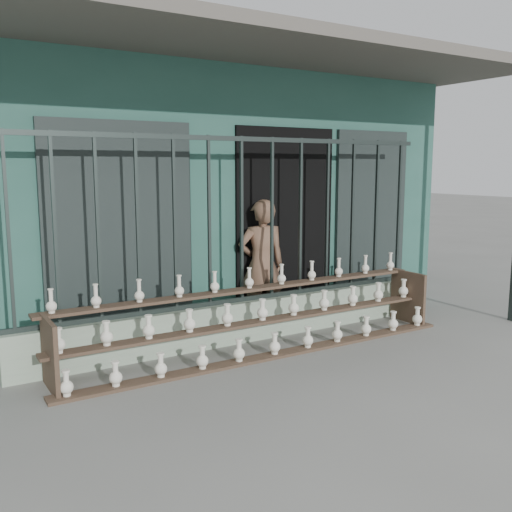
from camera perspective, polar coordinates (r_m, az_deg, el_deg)
ground at (r=5.43m, az=5.61°, el=-11.90°), size 60.00×60.00×0.00m
workshop_building at (r=8.83m, az=-11.01°, el=6.77°), size 7.40×6.60×3.21m
parapet_wall at (r=6.40m, az=-1.41°, el=-6.52°), size 5.00×0.20×0.45m
security_fence at (r=6.19m, az=-1.45°, el=3.56°), size 5.00×0.04×1.80m
shelf_rack at (r=6.02m, az=0.65°, el=-6.18°), size 4.50×0.68×0.85m
elderly_woman at (r=6.75m, az=0.57°, el=-0.89°), size 0.64×0.50×1.55m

